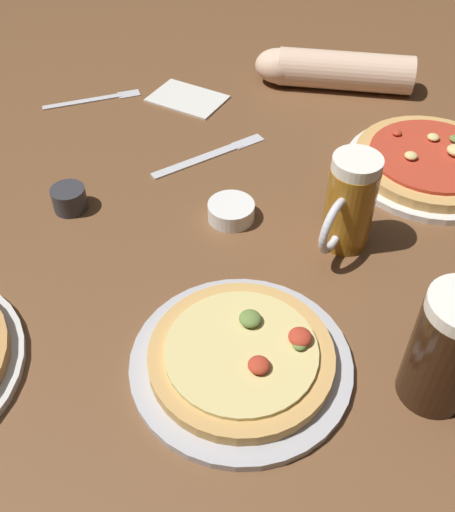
{
  "coord_description": "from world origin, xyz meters",
  "views": [
    {
      "loc": [
        0.16,
        -0.59,
        0.63
      ],
      "look_at": [
        0.0,
        0.0,
        0.02
      ],
      "focal_mm": 41.59,
      "sensor_mm": 36.0,
      "label": 1
    }
  ],
  "objects_px": {
    "ramekin_sauce": "(231,211)",
    "napkin_folded": "(187,98)",
    "pizza_plate_far": "(431,163)",
    "knife_right": "(210,155)",
    "pizza_plate_side": "(242,358)",
    "ramekin_butter": "(69,199)",
    "fork_spare": "(95,99)",
    "diner_arm": "(328,70)",
    "beer_mug_dark": "(450,353)",
    "beer_mug_amber": "(349,205)"
  },
  "relations": [
    {
      "from": "beer_mug_dark",
      "to": "ramekin_butter",
      "type": "bearing_deg",
      "value": 160.07
    },
    {
      "from": "pizza_plate_side",
      "to": "fork_spare",
      "type": "relative_size",
      "value": 1.59
    },
    {
      "from": "beer_mug_dark",
      "to": "fork_spare",
      "type": "height_order",
      "value": "beer_mug_dark"
    },
    {
      "from": "pizza_plate_far",
      "to": "knife_right",
      "type": "xyz_separation_m",
      "value": [
        -0.39,
        -0.06,
        -0.01
      ]
    },
    {
      "from": "beer_mug_dark",
      "to": "knife_right",
      "type": "height_order",
      "value": "beer_mug_dark"
    },
    {
      "from": "knife_right",
      "to": "pizza_plate_side",
      "type": "bearing_deg",
      "value": -69.21
    },
    {
      "from": "fork_spare",
      "to": "diner_arm",
      "type": "bearing_deg",
      "value": 21.23
    },
    {
      "from": "pizza_plate_side",
      "to": "knife_right",
      "type": "distance_m",
      "value": 0.46
    },
    {
      "from": "beer_mug_amber",
      "to": "ramekin_butter",
      "type": "distance_m",
      "value": 0.44
    },
    {
      "from": "ramekin_sauce",
      "to": "knife_right",
      "type": "distance_m",
      "value": 0.18
    },
    {
      "from": "knife_right",
      "to": "diner_arm",
      "type": "height_order",
      "value": "diner_arm"
    },
    {
      "from": "pizza_plate_side",
      "to": "fork_spare",
      "type": "xyz_separation_m",
      "value": [
        -0.45,
        0.56,
        -0.01
      ]
    },
    {
      "from": "ramekin_butter",
      "to": "ramekin_sauce",
      "type": "bearing_deg",
      "value": 9.27
    },
    {
      "from": "diner_arm",
      "to": "pizza_plate_far",
      "type": "bearing_deg",
      "value": -49.06
    },
    {
      "from": "pizza_plate_far",
      "to": "napkin_folded",
      "type": "bearing_deg",
      "value": 165.59
    },
    {
      "from": "diner_arm",
      "to": "knife_right",
      "type": "bearing_deg",
      "value": -118.96
    },
    {
      "from": "beer_mug_dark",
      "to": "diner_arm",
      "type": "height_order",
      "value": "beer_mug_dark"
    },
    {
      "from": "pizza_plate_far",
      "to": "diner_arm",
      "type": "distance_m",
      "value": 0.33
    },
    {
      "from": "ramekin_sauce",
      "to": "napkin_folded",
      "type": "bearing_deg",
      "value": 118.03
    },
    {
      "from": "fork_spare",
      "to": "diner_arm",
      "type": "relative_size",
      "value": 0.54
    },
    {
      "from": "ramekin_butter",
      "to": "knife_right",
      "type": "height_order",
      "value": "ramekin_butter"
    },
    {
      "from": "beer_mug_dark",
      "to": "knife_right",
      "type": "distance_m",
      "value": 0.58
    },
    {
      "from": "beer_mug_dark",
      "to": "fork_spare",
      "type": "relative_size",
      "value": 0.93
    },
    {
      "from": "knife_right",
      "to": "fork_spare",
      "type": "relative_size",
      "value": 1.04
    },
    {
      "from": "pizza_plate_far",
      "to": "napkin_folded",
      "type": "relative_size",
      "value": 2.0
    },
    {
      "from": "pizza_plate_far",
      "to": "knife_right",
      "type": "height_order",
      "value": "pizza_plate_far"
    },
    {
      "from": "pizza_plate_side",
      "to": "knife_right",
      "type": "height_order",
      "value": "pizza_plate_side"
    },
    {
      "from": "ramekin_butter",
      "to": "beer_mug_dark",
      "type": "bearing_deg",
      "value": -19.93
    },
    {
      "from": "pizza_plate_far",
      "to": "pizza_plate_side",
      "type": "distance_m",
      "value": 0.53
    },
    {
      "from": "pizza_plate_side",
      "to": "ramekin_sauce",
      "type": "height_order",
      "value": "pizza_plate_side"
    },
    {
      "from": "diner_arm",
      "to": "ramekin_butter",
      "type": "bearing_deg",
      "value": -124.76
    },
    {
      "from": "pizza_plate_far",
      "to": "ramekin_sauce",
      "type": "height_order",
      "value": "pizza_plate_far"
    },
    {
      "from": "ramekin_butter",
      "to": "diner_arm",
      "type": "bearing_deg",
      "value": 55.24
    },
    {
      "from": "ramekin_butter",
      "to": "knife_right",
      "type": "relative_size",
      "value": 0.3
    },
    {
      "from": "beer_mug_amber",
      "to": "knife_right",
      "type": "xyz_separation_m",
      "value": [
        -0.26,
        0.17,
        -0.07
      ]
    },
    {
      "from": "pizza_plate_far",
      "to": "beer_mug_dark",
      "type": "relative_size",
      "value": 1.79
    },
    {
      "from": "ramekin_butter",
      "to": "fork_spare",
      "type": "height_order",
      "value": "ramekin_butter"
    },
    {
      "from": "ramekin_butter",
      "to": "fork_spare",
      "type": "bearing_deg",
      "value": 107.35
    },
    {
      "from": "ramekin_sauce",
      "to": "beer_mug_dark",
      "type": "bearing_deg",
      "value": -38.33
    },
    {
      "from": "pizza_plate_side",
      "to": "beer_mug_amber",
      "type": "distance_m",
      "value": 0.28
    },
    {
      "from": "pizza_plate_side",
      "to": "ramekin_butter",
      "type": "bearing_deg",
      "value": 146.07
    },
    {
      "from": "pizza_plate_far",
      "to": "knife_right",
      "type": "relative_size",
      "value": 1.61
    },
    {
      "from": "ramekin_sauce",
      "to": "fork_spare",
      "type": "relative_size",
      "value": 0.42
    },
    {
      "from": "diner_arm",
      "to": "beer_mug_dark",
      "type": "bearing_deg",
      "value": -72.19
    },
    {
      "from": "pizza_plate_far",
      "to": "knife_right",
      "type": "bearing_deg",
      "value": -171.72
    },
    {
      "from": "ramekin_sauce",
      "to": "knife_right",
      "type": "height_order",
      "value": "ramekin_sauce"
    },
    {
      "from": "napkin_folded",
      "to": "knife_right",
      "type": "bearing_deg",
      "value": -61.11
    },
    {
      "from": "ramekin_sauce",
      "to": "napkin_folded",
      "type": "height_order",
      "value": "ramekin_sauce"
    },
    {
      "from": "diner_arm",
      "to": "pizza_plate_side",
      "type": "bearing_deg",
      "value": -90.49
    },
    {
      "from": "beer_mug_dark",
      "to": "knife_right",
      "type": "relative_size",
      "value": 0.9
    }
  ]
}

